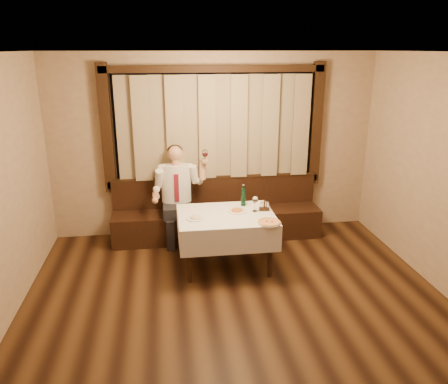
{
  "coord_description": "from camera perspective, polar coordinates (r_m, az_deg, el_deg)",
  "views": [
    {
      "loc": [
        -0.77,
        -3.6,
        2.84
      ],
      "look_at": [
        0.0,
        1.9,
        1.0
      ],
      "focal_mm": 35.0,
      "sensor_mm": 36.0,
      "label": 1
    }
  ],
  "objects": [
    {
      "name": "banquette",
      "position": [
        6.86,
        -0.95,
        -3.33
      ],
      "size": [
        3.2,
        0.61,
        0.94
      ],
      "color": "black",
      "rests_on": "ground"
    },
    {
      "name": "dining_table",
      "position": [
        5.79,
        0.27,
        -3.9
      ],
      "size": [
        1.27,
        0.97,
        0.76
      ],
      "color": "black",
      "rests_on": "ground"
    },
    {
      "name": "green_bottle",
      "position": [
        6.03,
        2.55,
        -0.62
      ],
      "size": [
        0.07,
        0.07,
        0.3
      ],
      "rotation": [
        0.0,
        0.0,
        0.31
      ],
      "color": "#0D4123",
      "rests_on": "dining_table"
    },
    {
      "name": "cruet_caddy",
      "position": [
        5.89,
        5.29,
        -1.96
      ],
      "size": [
        0.14,
        0.08,
        0.14
      ],
      "rotation": [
        0.0,
        0.0,
        -0.1
      ],
      "color": "black",
      "rests_on": "dining_table"
    },
    {
      "name": "seated_man",
      "position": [
        6.55,
        -6.17,
        0.55
      ],
      "size": [
        0.83,
        0.62,
        1.48
      ],
      "color": "black",
      "rests_on": "ground"
    },
    {
      "name": "pizza",
      "position": [
        5.49,
        5.91,
        -3.95
      ],
      "size": [
        0.3,
        0.3,
        0.03
      ],
      "rotation": [
        0.0,
        0.0,
        -0.28
      ],
      "color": "white",
      "rests_on": "dining_table"
    },
    {
      "name": "table_wine_glass",
      "position": [
        5.82,
        4.07,
        -1.09
      ],
      "size": [
        0.08,
        0.08,
        0.21
      ],
      "rotation": [
        0.0,
        0.0,
        0.0
      ],
      "color": "white",
      "rests_on": "dining_table"
    },
    {
      "name": "room",
      "position": [
        4.83,
        1.51,
        2.19
      ],
      "size": [
        5.01,
        6.01,
        2.81
      ],
      "color": "black",
      "rests_on": "ground"
    },
    {
      "name": "pasta_red",
      "position": [
        5.83,
        1.71,
        -2.26
      ],
      "size": [
        0.25,
        0.25,
        0.09
      ],
      "rotation": [
        0.0,
        0.0,
        0.29
      ],
      "color": "white",
      "rests_on": "dining_table"
    },
    {
      "name": "pasta_cream",
      "position": [
        5.6,
        -3.75,
        -3.21
      ],
      "size": [
        0.24,
        0.24,
        0.08
      ],
      "rotation": [
        0.0,
        0.0,
        0.37
      ],
      "color": "white",
      "rests_on": "dining_table"
    }
  ]
}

